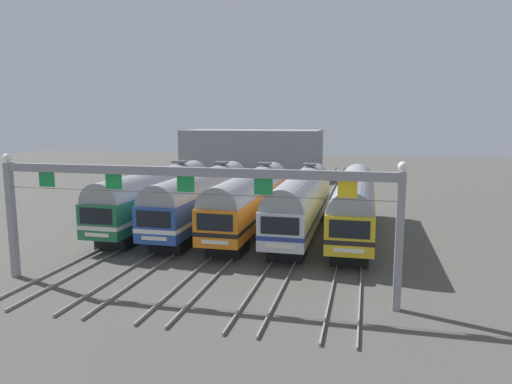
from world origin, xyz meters
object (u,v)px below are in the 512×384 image
object	(u,v)px
commuter_train_blue	(202,196)
commuter_train_yellow	(354,202)
commuter_train_green	(157,195)
commuter_train_orange	(251,198)
catenary_gantry	(186,192)
commuter_train_silver	(301,200)

from	to	relation	value
commuter_train_blue	commuter_train_yellow	distance (m)	11.94
commuter_train_green	commuter_train_yellow	size ratio (longest dim) A/B	1.00
commuter_train_blue	commuter_train_yellow	size ratio (longest dim) A/B	1.00
commuter_train_orange	catenary_gantry	distance (m)	13.74
commuter_train_silver	catenary_gantry	size ratio (longest dim) A/B	0.85
commuter_train_yellow	commuter_train_blue	bearing A→B (deg)	179.98
commuter_train_green	commuter_train_orange	distance (m)	7.96
commuter_train_yellow	commuter_train_silver	bearing A→B (deg)	179.94
commuter_train_green	commuter_train_silver	xyz separation A→B (m)	(11.94, 0.00, 0.00)
commuter_train_blue	catenary_gantry	distance (m)	14.30
commuter_train_orange	commuter_train_silver	world-z (taller)	same
commuter_train_silver	commuter_train_yellow	world-z (taller)	commuter_train_silver
commuter_train_blue	catenary_gantry	world-z (taller)	catenary_gantry
commuter_train_orange	commuter_train_blue	bearing A→B (deg)	180.00
commuter_train_silver	commuter_train_green	bearing A→B (deg)	180.00
commuter_train_green	commuter_train_orange	xyz separation A→B (m)	(7.96, 0.00, 0.00)
commuter_train_silver	commuter_train_yellow	distance (m)	3.98
commuter_train_green	commuter_train_blue	bearing A→B (deg)	0.00
commuter_train_green	commuter_train_orange	world-z (taller)	same
commuter_train_orange	commuter_train_silver	bearing A→B (deg)	0.00
catenary_gantry	commuter_train_silver	bearing A→B (deg)	73.58
commuter_train_orange	catenary_gantry	bearing A→B (deg)	-90.00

